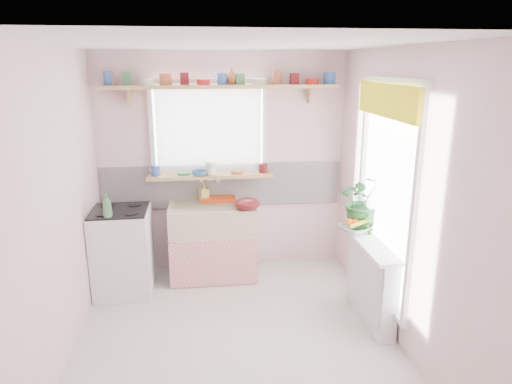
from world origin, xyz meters
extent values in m
plane|color=beige|center=(0.00, 0.00, 0.00)|extent=(3.20, 3.20, 0.00)
plane|color=white|center=(0.00, 0.00, 2.50)|extent=(3.20, 3.20, 0.00)
plane|color=silver|center=(0.00, 1.60, 1.25)|extent=(2.80, 0.00, 2.80)
plane|color=silver|center=(0.00, -1.60, 1.25)|extent=(2.80, 0.00, 2.80)
plane|color=silver|center=(-1.40, 0.00, 1.25)|extent=(0.00, 3.20, 3.20)
plane|color=silver|center=(1.40, 0.00, 1.25)|extent=(0.00, 3.20, 3.20)
cube|color=white|center=(0.00, 1.59, 1.00)|extent=(2.74, 0.03, 0.50)
cube|color=#CE8596|center=(0.00, 1.58, 0.80)|extent=(2.74, 0.02, 0.12)
cube|color=white|center=(-0.15, 1.60, 1.65)|extent=(1.20, 0.01, 1.00)
cube|color=white|center=(-0.15, 1.53, 1.65)|extent=(1.15, 0.02, 0.95)
cube|color=white|center=(1.40, 0.20, 1.25)|extent=(0.01, 1.10, 1.90)
cube|color=yellow|center=(1.31, 0.20, 2.06)|extent=(0.03, 1.20, 0.28)
cube|color=white|center=(-0.15, 1.30, 0.28)|extent=(0.85, 0.55, 0.55)
cube|color=#ED4845|center=(-0.15, 1.02, 0.28)|extent=(0.95, 0.02, 0.53)
cube|color=beige|center=(-0.15, 1.30, 0.70)|extent=(0.95, 0.55, 0.30)
cylinder|color=silver|center=(-0.15, 1.55, 1.10)|extent=(0.03, 0.22, 0.03)
cube|color=white|center=(-1.10, 1.05, 0.45)|extent=(0.58, 0.58, 0.90)
cube|color=black|center=(-1.10, 1.05, 0.91)|extent=(0.56, 0.56, 0.02)
cylinder|color=black|center=(-1.24, 0.91, 0.92)|extent=(0.14, 0.14, 0.01)
cylinder|color=black|center=(-0.96, 0.91, 0.92)|extent=(0.14, 0.14, 0.01)
cylinder|color=black|center=(-1.24, 1.19, 0.92)|extent=(0.14, 0.14, 0.01)
cylinder|color=black|center=(-0.96, 1.19, 0.92)|extent=(0.14, 0.14, 0.01)
cube|color=white|center=(1.30, 0.20, 0.38)|extent=(0.15, 0.90, 0.75)
cube|color=white|center=(1.27, 0.20, 0.76)|extent=(0.22, 0.95, 0.03)
cube|color=tan|center=(-0.15, 1.48, 1.14)|extent=(1.40, 0.22, 0.04)
cube|color=tan|center=(0.00, 1.47, 2.12)|extent=(2.52, 0.24, 0.04)
cylinder|color=#3359A5|center=(-1.18, 1.47, 2.20)|extent=(0.11, 0.11, 0.12)
cylinder|color=#3F7F4C|center=(-0.98, 1.47, 2.20)|extent=(0.11, 0.11, 0.12)
cylinder|color=silver|center=(-0.79, 1.47, 2.17)|extent=(0.11, 0.11, 0.06)
cylinder|color=#A55133|center=(-0.59, 1.47, 2.20)|extent=(0.11, 0.11, 0.12)
cylinder|color=#590F14|center=(-0.39, 1.47, 2.20)|extent=(0.11, 0.11, 0.12)
cylinder|color=red|center=(-0.20, 1.47, 2.17)|extent=(0.11, 0.11, 0.06)
cylinder|color=#3359A5|center=(0.00, 1.47, 2.20)|extent=(0.11, 0.11, 0.12)
cylinder|color=#3F7F4C|center=(0.20, 1.47, 2.20)|extent=(0.11, 0.11, 0.12)
cylinder|color=silver|center=(0.39, 1.47, 2.17)|extent=(0.11, 0.11, 0.06)
cylinder|color=#A55133|center=(0.59, 1.47, 2.20)|extent=(0.11, 0.11, 0.12)
cylinder|color=#590F14|center=(0.79, 1.47, 2.20)|extent=(0.11, 0.11, 0.12)
cylinder|color=red|center=(0.98, 1.47, 2.17)|extent=(0.11, 0.11, 0.06)
cylinder|color=#3359A5|center=(1.18, 1.47, 2.20)|extent=(0.11, 0.11, 0.12)
cylinder|color=#3359A5|center=(-0.77, 1.48, 1.22)|extent=(0.11, 0.11, 0.12)
cylinder|color=#3F7F4C|center=(-0.46, 1.48, 1.22)|extent=(0.11, 0.11, 0.12)
cylinder|color=silver|center=(-0.15, 1.48, 1.19)|extent=(0.11, 0.11, 0.06)
cylinder|color=#A55133|center=(0.16, 1.48, 1.22)|extent=(0.11, 0.11, 0.12)
cylinder|color=#590F14|center=(0.47, 1.48, 1.22)|extent=(0.11, 0.11, 0.12)
cube|color=#CC3E12|center=(-0.07, 1.50, 0.87)|extent=(0.39, 0.29, 0.04)
ellipsoid|color=#5C0F13|center=(0.22, 1.10, 0.91)|extent=(0.33, 0.33, 0.13)
imported|color=#245B29|center=(1.33, 0.60, 1.05)|extent=(0.55, 0.49, 0.56)
imported|color=silver|center=(1.21, 0.48, 0.81)|extent=(0.40, 0.40, 0.07)
imported|color=#3C6C2B|center=(1.33, 0.41, 0.87)|extent=(0.12, 0.10, 0.20)
imported|color=#D6C15F|center=(-0.23, 1.50, 0.96)|extent=(0.12, 0.12, 0.21)
imported|color=beige|center=(-0.77, 1.54, 1.21)|extent=(0.12, 0.12, 0.09)
imported|color=#2E6095|center=(-0.27, 1.42, 1.19)|extent=(0.20, 0.20, 0.06)
imported|color=#B05B36|center=(0.11, 1.53, 2.22)|extent=(0.17, 0.17, 0.17)
imported|color=#458B4E|center=(-1.17, 0.83, 1.03)|extent=(0.09, 0.09, 0.24)
sphere|color=#FF5E15|center=(1.21, 0.48, 0.87)|extent=(0.08, 0.08, 0.08)
sphere|color=#FF5E15|center=(1.27, 0.51, 0.87)|extent=(0.08, 0.08, 0.08)
sphere|color=#FF5E15|center=(1.16, 0.50, 0.87)|extent=(0.08, 0.08, 0.08)
cylinder|color=yellow|center=(1.23, 0.43, 0.88)|extent=(0.18, 0.04, 0.10)
camera|label=1|loc=(-0.27, -3.53, 2.36)|focal=32.00mm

